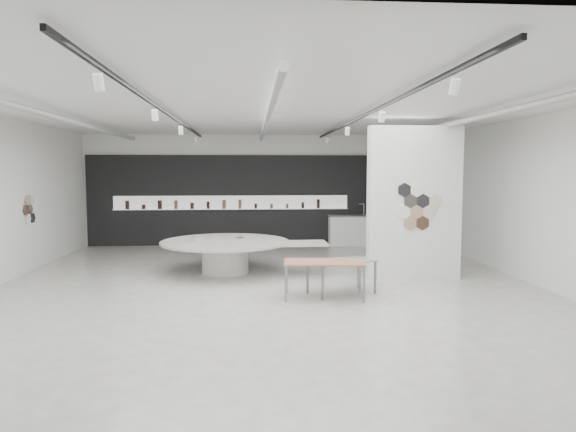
{
  "coord_description": "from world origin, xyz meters",
  "views": [
    {
      "loc": [
        -0.34,
        -10.85,
        2.55
      ],
      "look_at": [
        0.52,
        1.2,
        1.49
      ],
      "focal_mm": 32.0,
      "sensor_mm": 36.0,
      "label": 1
    }
  ],
  "objects": [
    {
      "name": "room",
      "position": [
        -0.09,
        -0.0,
        2.07
      ],
      "size": [
        12.02,
        14.02,
        3.82
      ],
      "color": "beige",
      "rests_on": "ground"
    },
    {
      "name": "back_wall_display",
      "position": [
        -0.08,
        6.93,
        1.54
      ],
      "size": [
        11.8,
        0.27,
        3.1
      ],
      "color": "black",
      "rests_on": "ground"
    },
    {
      "name": "partition_column",
      "position": [
        3.5,
        1.0,
        1.8
      ],
      "size": [
        2.2,
        0.38,
        3.6
      ],
      "color": "white",
      "rests_on": "ground"
    },
    {
      "name": "display_island",
      "position": [
        -0.94,
        1.95,
        0.53
      ],
      "size": [
        4.15,
        3.27,
        0.82
      ],
      "rotation": [
        0.0,
        0.0,
        0.02
      ],
      "color": "white",
      "rests_on": "ground"
    },
    {
      "name": "sample_table_wood",
      "position": [
        1.11,
        -0.77,
        0.7
      ],
      "size": [
        1.67,
        0.96,
        0.75
      ],
      "rotation": [
        0.0,
        0.0,
        -0.1
      ],
      "color": "#AA7357",
      "rests_on": "ground"
    },
    {
      "name": "sample_table_stone",
      "position": [
        1.53,
        -0.42,
        0.64
      ],
      "size": [
        1.52,
        1.16,
        0.7
      ],
      "rotation": [
        0.0,
        0.0,
        0.41
      ],
      "color": "gray",
      "rests_on": "ground"
    },
    {
      "name": "kitchen_counter",
      "position": [
        3.22,
        6.53,
        0.52
      ],
      "size": [
        1.85,
        0.79,
        1.43
      ],
      "rotation": [
        0.0,
        0.0,
        -0.05
      ],
      "color": "white",
      "rests_on": "ground"
    }
  ]
}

